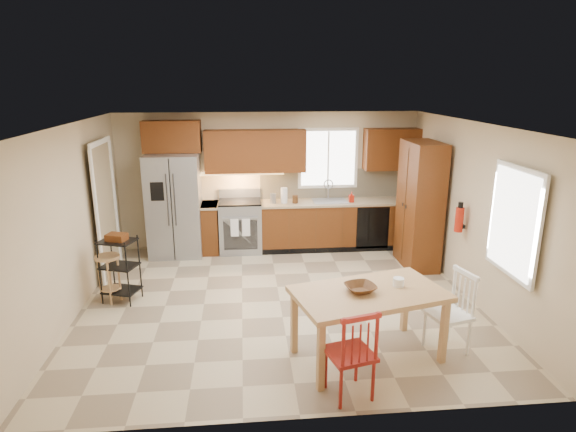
# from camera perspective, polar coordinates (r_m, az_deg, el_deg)

# --- Properties ---
(floor) EXTENTS (5.50, 5.50, 0.00)m
(floor) POSITION_cam_1_polar(r_m,az_deg,el_deg) (7.00, -0.98, -10.03)
(floor) COLOR tan
(floor) RESTS_ON ground
(ceiling) EXTENTS (5.50, 5.00, 0.02)m
(ceiling) POSITION_cam_1_polar(r_m,az_deg,el_deg) (6.32, -1.09, 10.82)
(ceiling) COLOR silver
(ceiling) RESTS_ON ground
(wall_back) EXTENTS (5.50, 0.02, 2.50)m
(wall_back) POSITION_cam_1_polar(r_m,az_deg,el_deg) (8.97, -2.27, 4.24)
(wall_back) COLOR #CCB793
(wall_back) RESTS_ON ground
(wall_front) EXTENTS (5.50, 0.02, 2.50)m
(wall_front) POSITION_cam_1_polar(r_m,az_deg,el_deg) (4.21, 1.62, -9.53)
(wall_front) COLOR #CCB793
(wall_front) RESTS_ON ground
(wall_left) EXTENTS (0.02, 5.00, 2.50)m
(wall_left) POSITION_cam_1_polar(r_m,az_deg,el_deg) (6.92, -24.40, -0.73)
(wall_left) COLOR #CCB793
(wall_left) RESTS_ON ground
(wall_right) EXTENTS (0.02, 5.00, 2.50)m
(wall_right) POSITION_cam_1_polar(r_m,az_deg,el_deg) (7.28, 21.08, 0.43)
(wall_right) COLOR #CCB793
(wall_right) RESTS_ON ground
(refrigerator) EXTENTS (0.92, 0.75, 1.82)m
(refrigerator) POSITION_cam_1_polar(r_m,az_deg,el_deg) (8.76, -13.28, 1.25)
(refrigerator) COLOR gray
(refrigerator) RESTS_ON floor
(range_stove) EXTENTS (0.76, 0.63, 0.92)m
(range_stove) POSITION_cam_1_polar(r_m,az_deg,el_deg) (8.85, -5.65, -1.27)
(range_stove) COLOR gray
(range_stove) RESTS_ON floor
(base_cabinet_narrow) EXTENTS (0.30, 0.60, 0.90)m
(base_cabinet_narrow) POSITION_cam_1_polar(r_m,az_deg,el_deg) (8.89, -9.20, -1.39)
(base_cabinet_narrow) COLOR #592610
(base_cabinet_narrow) RESTS_ON floor
(base_cabinet_run) EXTENTS (2.92, 0.60, 0.90)m
(base_cabinet_run) POSITION_cam_1_polar(r_m,az_deg,el_deg) (9.04, 6.09, -0.98)
(base_cabinet_run) COLOR #592610
(base_cabinet_run) RESTS_ON floor
(dishwasher) EXTENTS (0.60, 0.02, 0.78)m
(dishwasher) POSITION_cam_1_polar(r_m,az_deg,el_deg) (8.90, 9.99, -1.41)
(dishwasher) COLOR black
(dishwasher) RESTS_ON floor
(backsplash) EXTENTS (2.92, 0.03, 0.55)m
(backsplash) POSITION_cam_1_polar(r_m,az_deg,el_deg) (9.13, 5.87, 3.90)
(backsplash) COLOR beige
(backsplash) RESTS_ON wall_back
(upper_over_fridge) EXTENTS (1.00, 0.35, 0.55)m
(upper_over_fridge) POSITION_cam_1_polar(r_m,az_deg,el_deg) (8.74, -13.61, 9.15)
(upper_over_fridge) COLOR #632F10
(upper_over_fridge) RESTS_ON wall_back
(upper_left_block) EXTENTS (1.80, 0.35, 0.75)m
(upper_left_block) POSITION_cam_1_polar(r_m,az_deg,el_deg) (8.69, -3.90, 7.69)
(upper_left_block) COLOR #632F10
(upper_left_block) RESTS_ON wall_back
(upper_right_block) EXTENTS (1.00, 0.35, 0.75)m
(upper_right_block) POSITION_cam_1_polar(r_m,az_deg,el_deg) (9.11, 12.17, 7.75)
(upper_right_block) COLOR #632F10
(upper_right_block) RESTS_ON wall_back
(window_back) EXTENTS (1.12, 0.04, 1.12)m
(window_back) POSITION_cam_1_polar(r_m,az_deg,el_deg) (9.01, 4.77, 6.83)
(window_back) COLOR white
(window_back) RESTS_ON wall_back
(sink) EXTENTS (0.62, 0.46, 0.16)m
(sink) POSITION_cam_1_polar(r_m,az_deg,el_deg) (8.90, 4.96, 1.52)
(sink) COLOR gray
(sink) RESTS_ON base_cabinet_run
(undercab_glow) EXTENTS (1.60, 0.30, 0.01)m
(undercab_glow) POSITION_cam_1_polar(r_m,az_deg,el_deg) (8.73, -5.83, 5.05)
(undercab_glow) COLOR #FFBF66
(undercab_glow) RESTS_ON wall_back
(soap_bottle) EXTENTS (0.09, 0.09, 0.19)m
(soap_bottle) POSITION_cam_1_polar(r_m,az_deg,el_deg) (8.84, 7.53, 2.26)
(soap_bottle) COLOR #AB1B0B
(soap_bottle) RESTS_ON base_cabinet_run
(paper_towel) EXTENTS (0.12, 0.12, 0.28)m
(paper_towel) POSITION_cam_1_polar(r_m,az_deg,el_deg) (8.69, -0.47, 2.46)
(paper_towel) COLOR white
(paper_towel) RESTS_ON base_cabinet_run
(canister_steel) EXTENTS (0.11, 0.11, 0.18)m
(canister_steel) POSITION_cam_1_polar(r_m,az_deg,el_deg) (8.69, -1.79, 2.11)
(canister_steel) COLOR gray
(canister_steel) RESTS_ON base_cabinet_run
(canister_wood) EXTENTS (0.10, 0.10, 0.14)m
(canister_wood) POSITION_cam_1_polar(r_m,az_deg,el_deg) (8.70, 0.86, 1.99)
(canister_wood) COLOR #512E15
(canister_wood) RESTS_ON base_cabinet_run
(pantry) EXTENTS (0.50, 0.95, 2.10)m
(pantry) POSITION_cam_1_polar(r_m,az_deg,el_deg) (8.27, 15.35, 1.25)
(pantry) COLOR #592610
(pantry) RESTS_ON floor
(fire_extinguisher) EXTENTS (0.12, 0.12, 0.36)m
(fire_extinguisher) POSITION_cam_1_polar(r_m,az_deg,el_deg) (7.40, 19.63, -0.41)
(fire_extinguisher) COLOR #AB1B0B
(fire_extinguisher) RESTS_ON wall_right
(window_right) EXTENTS (0.04, 1.02, 1.32)m
(window_right) POSITION_cam_1_polar(r_m,az_deg,el_deg) (6.23, 25.26, -0.63)
(window_right) COLOR white
(window_right) RESTS_ON wall_right
(doorway) EXTENTS (0.04, 0.95, 2.10)m
(doorway) POSITION_cam_1_polar(r_m,az_deg,el_deg) (8.14, -20.87, 0.54)
(doorway) COLOR #8C7A59
(doorway) RESTS_ON wall_left
(dining_table) EXTENTS (1.82, 1.30, 0.80)m
(dining_table) POSITION_cam_1_polar(r_m,az_deg,el_deg) (5.61, 9.42, -12.64)
(dining_table) COLOR tan
(dining_table) RESTS_ON floor
(chair_red) EXTENTS (0.55, 0.55, 0.96)m
(chair_red) POSITION_cam_1_polar(r_m,az_deg,el_deg) (4.94, 7.35, -15.66)
(chair_red) COLOR maroon
(chair_red) RESTS_ON floor
(chair_white) EXTENTS (0.55, 0.55, 0.96)m
(chair_white) POSITION_cam_1_polar(r_m,az_deg,el_deg) (5.91, 18.44, -10.82)
(chair_white) COLOR white
(chair_white) RESTS_ON floor
(table_bowl) EXTENTS (0.40, 0.40, 0.08)m
(table_bowl) POSITION_cam_1_polar(r_m,az_deg,el_deg) (5.40, 8.56, -8.90)
(table_bowl) COLOR #512E15
(table_bowl) RESTS_ON dining_table
(table_jar) EXTENTS (0.15, 0.15, 0.15)m
(table_jar) POSITION_cam_1_polar(r_m,az_deg,el_deg) (5.60, 12.95, -7.86)
(table_jar) COLOR white
(table_jar) RESTS_ON dining_table
(bar_stool) EXTENTS (0.38, 0.38, 0.69)m
(bar_stool) POSITION_cam_1_polar(r_m,az_deg,el_deg) (7.30, -20.39, -6.97)
(bar_stool) COLOR tan
(bar_stool) RESTS_ON floor
(utility_cart) EXTENTS (0.57, 0.50, 0.95)m
(utility_cart) POSITION_cam_1_polar(r_m,az_deg,el_deg) (7.23, -19.30, -5.99)
(utility_cart) COLOR black
(utility_cart) RESTS_ON floor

